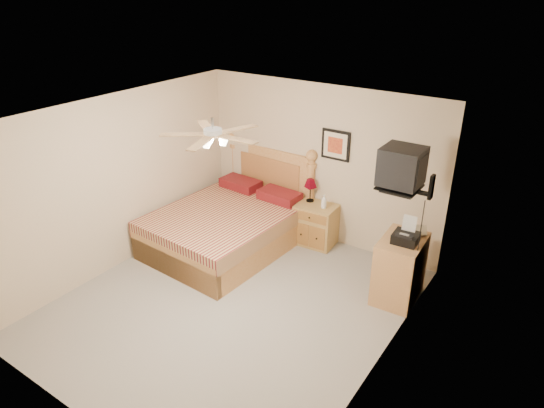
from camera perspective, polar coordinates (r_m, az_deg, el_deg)
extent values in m
plane|color=gray|center=(6.53, -4.71, -11.57)|extent=(4.50, 4.50, 0.00)
cube|color=white|center=(5.41, -5.65, 10.10)|extent=(4.00, 4.50, 0.04)
cube|color=beige|center=(7.58, 5.60, 4.67)|extent=(4.00, 0.04, 2.50)
cube|color=beige|center=(4.63, -23.27, -12.19)|extent=(4.00, 0.04, 2.50)
cube|color=beige|center=(7.20, -17.65, 2.39)|extent=(0.04, 4.50, 2.50)
cube|color=beige|center=(5.00, 13.19, -7.59)|extent=(0.04, 4.50, 2.50)
cube|color=#A9803D|center=(7.71, 5.18, -2.42)|extent=(0.64, 0.50, 0.67)
imported|color=white|center=(7.45, 6.13, 0.30)|extent=(0.11, 0.11, 0.22)
cube|color=black|center=(7.33, 7.51, 6.89)|extent=(0.46, 0.04, 0.46)
cube|color=#B5794B|center=(6.59, 14.77, -7.39)|extent=(0.56, 0.77, 0.88)
imported|color=beige|center=(6.59, 15.81, -2.96)|extent=(0.22, 0.27, 0.02)
imported|color=gray|center=(6.57, 16.00, -2.87)|extent=(0.28, 0.33, 0.02)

